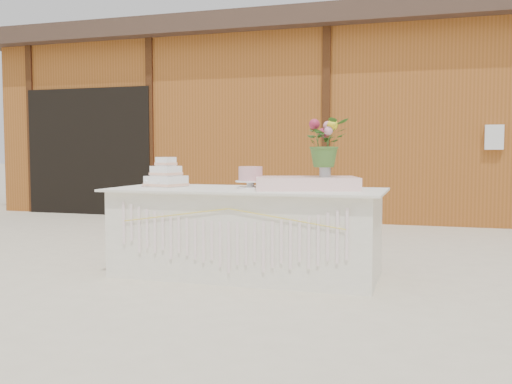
{
  "coord_description": "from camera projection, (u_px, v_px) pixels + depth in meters",
  "views": [
    {
      "loc": [
        1.54,
        -4.74,
        1.09
      ],
      "look_at": [
        0.0,
        0.3,
        0.72
      ],
      "focal_mm": 40.0,
      "sensor_mm": 36.0,
      "label": 1
    }
  ],
  "objects": [
    {
      "name": "ground",
      "position": [
        246.0,
        275.0,
        5.05
      ],
      "size": [
        80.0,
        80.0,
        0.0
      ],
      "primitive_type": "plane",
      "color": "beige",
      "rests_on": "ground"
    },
    {
      "name": "barn",
      "position": [
        344.0,
        121.0,
        10.65
      ],
      "size": [
        12.6,
        4.6,
        3.3
      ],
      "color": "brown",
      "rests_on": "ground"
    },
    {
      "name": "cake_table",
      "position": [
        246.0,
        232.0,
        5.02
      ],
      "size": [
        2.4,
        1.0,
        0.77
      ],
      "color": "white",
      "rests_on": "ground"
    },
    {
      "name": "wedding_cake",
      "position": [
        166.0,
        177.0,
        5.26
      ],
      "size": [
        0.37,
        0.37,
        0.27
      ],
      "rotation": [
        0.0,
        0.0,
        -0.26
      ],
      "color": "white",
      "rests_on": "cake_table"
    },
    {
      "name": "pink_cake_stand",
      "position": [
        251.0,
        176.0,
        5.01
      ],
      "size": [
        0.27,
        0.27,
        0.19
      ],
      "color": "white",
      "rests_on": "cake_table"
    },
    {
      "name": "satin_runner",
      "position": [
        306.0,
        183.0,
        4.86
      ],
      "size": [
        0.97,
        0.73,
        0.11
      ],
      "primitive_type": "cube",
      "rotation": [
        0.0,
        0.0,
        0.3
      ],
      "color": "#FFD1CD",
      "rests_on": "cake_table"
    },
    {
      "name": "flower_vase",
      "position": [
        325.0,
        169.0,
        4.81
      ],
      "size": [
        0.1,
        0.1,
        0.13
      ],
      "primitive_type": "cylinder",
      "color": "#ABABB0",
      "rests_on": "satin_runner"
    },
    {
      "name": "bouquet",
      "position": [
        325.0,
        137.0,
        4.79
      ],
      "size": [
        0.49,
        0.48,
        0.41
      ],
      "primitive_type": "imported",
      "rotation": [
        0.0,
        0.0,
        0.63
      ],
      "color": "#3F6829",
      "rests_on": "flower_vase"
    },
    {
      "name": "loose_flowers",
      "position": [
        149.0,
        185.0,
        5.39
      ],
      "size": [
        0.28,
        0.41,
        0.02
      ],
      "primitive_type": null,
      "rotation": [
        0.0,
        0.0,
        0.34
      ],
      "color": "#CA7B91",
      "rests_on": "cake_table"
    }
  ]
}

